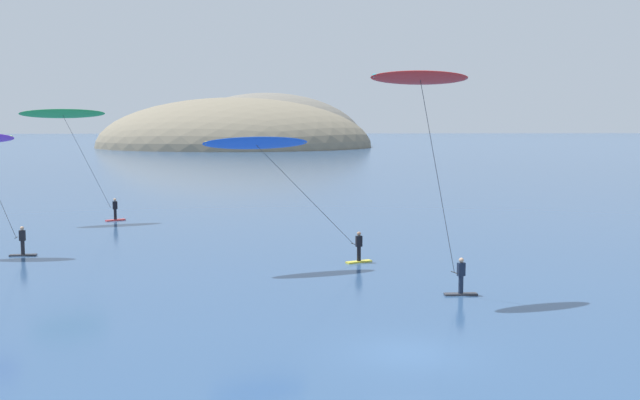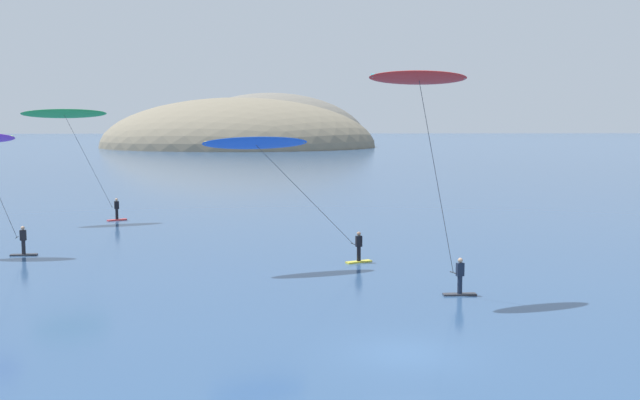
% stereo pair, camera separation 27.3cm
% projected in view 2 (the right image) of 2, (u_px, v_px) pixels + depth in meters
% --- Properties ---
extents(ground_plane, '(600.00, 600.00, 0.00)m').
position_uv_depth(ground_plane, '(405.00, 354.00, 27.35)').
color(ground_plane, '#2D4C75').
extents(headland_island, '(66.80, 63.80, 27.22)m').
position_uv_depth(headland_island, '(252.00, 146.00, 202.63)').
color(headland_island, slate).
rests_on(headland_island, ground).
extents(kitesurfer_red, '(5.24, 2.56, 10.06)m').
position_uv_depth(kitesurfer_red, '(424.00, 100.00, 34.54)').
color(kitesurfer_red, '#2D2D33').
rests_on(kitesurfer_red, ground).
extents(kitesurfer_green, '(7.19, 3.60, 8.57)m').
position_uv_depth(kitesurfer_green, '(68.00, 121.00, 59.33)').
color(kitesurfer_green, red).
rests_on(kitesurfer_green, ground).
extents(kitesurfer_blue, '(9.14, 3.94, 7.07)m').
position_uv_depth(kitesurfer_blue, '(265.00, 153.00, 41.52)').
color(kitesurfer_blue, yellow).
rests_on(kitesurfer_blue, ground).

